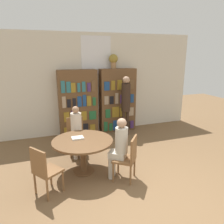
% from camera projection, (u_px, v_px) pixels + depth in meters
% --- Properties ---
extents(ground_plane, '(16.00, 16.00, 0.00)m').
position_uv_depth(ground_plane, '(159.00, 203.00, 3.63)').
color(ground_plane, brown).
extents(wall_back, '(6.40, 0.07, 3.00)m').
position_uv_depth(wall_back, '(96.00, 84.00, 6.69)').
color(wall_back, beige).
rests_on(wall_back, ground_plane).
extents(bookshelf_left, '(1.13, 0.34, 1.96)m').
position_uv_depth(bookshelf_left, '(78.00, 103.00, 6.45)').
color(bookshelf_left, brown).
rests_on(bookshelf_left, ground_plane).
extents(bookshelf_right, '(1.13, 0.34, 1.96)m').
position_uv_depth(bookshelf_right, '(118.00, 100.00, 6.86)').
color(bookshelf_right, brown).
rests_on(bookshelf_right, ground_plane).
extents(flower_vase, '(0.27, 0.27, 0.43)m').
position_uv_depth(flower_vase, '(113.00, 60.00, 6.49)').
color(flower_vase, '#997047').
rests_on(flower_vase, bookshelf_right).
extents(reading_table, '(1.23, 1.23, 0.71)m').
position_uv_depth(reading_table, '(83.00, 145.00, 4.44)').
color(reading_table, brown).
rests_on(reading_table, ground_plane).
extents(chair_near_camera, '(0.56, 0.56, 0.89)m').
position_uv_depth(chair_near_camera, '(44.00, 169.00, 3.72)').
color(chair_near_camera, brown).
rests_on(chair_near_camera, ground_plane).
extents(chair_left_side, '(0.41, 0.41, 0.89)m').
position_uv_depth(chair_left_side, '(76.00, 134.00, 5.34)').
color(chair_left_side, brown).
rests_on(chair_left_side, ground_plane).
extents(chair_far_side, '(0.56, 0.56, 0.89)m').
position_uv_depth(chair_far_side, '(128.00, 156.00, 4.18)').
color(chair_far_side, brown).
rests_on(chair_far_side, ground_plane).
extents(seated_reader_left, '(0.26, 0.37, 1.23)m').
position_uv_depth(seated_reader_left, '(77.00, 129.00, 5.12)').
color(seated_reader_left, beige).
rests_on(seated_reader_left, ground_plane).
extents(seated_reader_right, '(0.40, 0.39, 1.25)m').
position_uv_depth(seated_reader_right, '(119.00, 145.00, 4.18)').
color(seated_reader_right, beige).
rests_on(seated_reader_right, ground_plane).
extents(librarian_standing, '(0.26, 0.53, 1.77)m').
position_uv_depth(librarian_standing, '(126.00, 100.00, 6.40)').
color(librarian_standing, '#332319').
rests_on(librarian_standing, ground_plane).
extents(open_book_on_table, '(0.24, 0.18, 0.03)m').
position_uv_depth(open_book_on_table, '(78.00, 138.00, 4.48)').
color(open_book_on_table, silver).
rests_on(open_book_on_table, reading_table).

